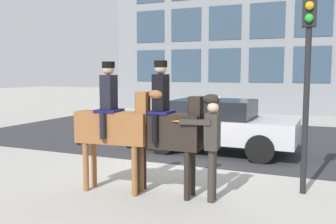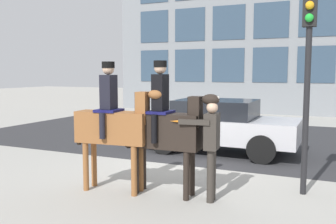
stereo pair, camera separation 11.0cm
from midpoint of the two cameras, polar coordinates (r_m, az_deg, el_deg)
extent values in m
plane|color=#9E9B93|center=(8.81, 1.65, -8.90)|extent=(80.00, 80.00, 0.00)
cube|color=#2D2D30|center=(13.22, 9.62, -3.91)|extent=(18.35, 8.50, 0.01)
cube|color=#33475B|center=(23.06, -1.96, 7.05)|extent=(1.85, 0.02, 1.88)
cube|color=#33475B|center=(22.14, 3.44, 7.08)|extent=(1.85, 0.02, 1.88)
cube|color=#33475B|center=(21.43, 9.26, 7.05)|extent=(1.85, 0.02, 1.88)
cube|color=#33475B|center=(20.95, 15.41, 6.94)|extent=(1.85, 0.02, 1.88)
cube|color=#33475B|center=(20.71, 21.77, 6.74)|extent=(1.85, 0.02, 1.88)
cube|color=#33475B|center=(23.22, -1.99, 12.86)|extent=(1.85, 0.02, 1.88)
cube|color=#33475B|center=(22.31, 3.48, 13.14)|extent=(1.85, 0.02, 1.88)
cube|color=#33475B|center=(21.60, 9.37, 13.30)|extent=(1.85, 0.02, 1.88)
cube|color=#33475B|center=(21.12, 15.59, 13.33)|extent=(1.85, 0.02, 1.88)
cube|color=#33475B|center=(20.89, 22.03, 13.20)|extent=(1.85, 0.02, 1.88)
cube|color=brown|center=(7.17, -8.01, -2.31)|extent=(1.44, 0.57, 0.60)
cylinder|color=brown|center=(7.25, -3.75, -8.36)|extent=(0.11, 0.11, 0.94)
cylinder|color=brown|center=(6.98, -4.74, -8.94)|extent=(0.11, 0.11, 0.94)
cylinder|color=brown|center=(7.69, -10.80, -7.61)|extent=(0.11, 0.11, 0.94)
cylinder|color=brown|center=(7.43, -11.99, -8.12)|extent=(0.11, 0.11, 0.94)
cube|color=brown|center=(6.87, -3.45, 0.62)|extent=(0.22, 0.26, 0.59)
cube|color=black|center=(6.91, -4.37, 0.81)|extent=(0.05, 0.08, 0.53)
ellipsoid|color=brown|center=(6.75, -1.42, 2.69)|extent=(0.31, 0.22, 0.17)
cube|color=silver|center=(6.72, -0.73, 2.85)|extent=(0.11, 0.06, 0.07)
cylinder|color=black|center=(7.55, -13.04, -2.79)|extent=(0.09, 0.09, 0.55)
cube|color=#14144C|center=(7.17, -8.55, 0.24)|extent=(0.46, 0.52, 0.05)
cube|color=black|center=(7.14, -8.60, 3.04)|extent=(0.25, 0.34, 0.64)
sphere|color=#D1A889|center=(7.13, -8.65, 6.50)|extent=(0.22, 0.22, 0.22)
cylinder|color=black|center=(7.13, -8.66, 7.12)|extent=(0.24, 0.24, 0.12)
cylinder|color=black|center=(7.43, -7.56, -1.54)|extent=(0.11, 0.11, 0.48)
cylinder|color=black|center=(6.96, -9.55, -2.09)|extent=(0.11, 0.11, 0.48)
cube|color=black|center=(6.90, -0.19, -2.84)|extent=(1.41, 0.47, 0.64)
cylinder|color=black|center=(7.02, 4.13, -9.06)|extent=(0.11, 0.11, 0.89)
cylinder|color=black|center=(6.74, 3.27, -9.70)|extent=(0.11, 0.11, 0.89)
cylinder|color=black|center=(7.39, -3.33, -8.28)|extent=(0.11, 0.11, 0.89)
cylinder|color=black|center=(7.13, -4.44, -8.83)|extent=(0.11, 0.11, 0.89)
cube|color=black|center=(6.63, 4.69, 0.02)|extent=(0.21, 0.25, 0.55)
cube|color=black|center=(6.67, 3.71, 0.23)|extent=(0.04, 0.08, 0.50)
ellipsoid|color=black|center=(6.53, 6.99, 1.90)|extent=(0.32, 0.21, 0.19)
cube|color=silver|center=(6.51, 7.80, 2.05)|extent=(0.12, 0.05, 0.08)
cylinder|color=black|center=(7.23, -5.58, -3.31)|extent=(0.09, 0.09, 0.55)
cube|color=#14144C|center=(6.88, -0.73, -0.01)|extent=(0.43, 0.49, 0.05)
cube|color=black|center=(6.85, -0.73, 3.00)|extent=(0.23, 0.32, 0.66)
sphere|color=#D1A889|center=(6.84, -0.74, 6.70)|extent=(0.22, 0.22, 0.22)
cylinder|color=black|center=(6.84, -0.74, 7.34)|extent=(0.24, 0.24, 0.12)
cylinder|color=black|center=(7.16, 0.14, -1.99)|extent=(0.11, 0.11, 0.51)
cylinder|color=black|center=(6.67, -1.66, -2.59)|extent=(0.11, 0.11, 0.51)
cylinder|color=#332D28|center=(6.66, 6.97, -9.70)|extent=(0.13, 0.13, 0.94)
cylinder|color=#332D28|center=(6.81, 7.23, -9.34)|extent=(0.13, 0.13, 0.94)
cube|color=#332D28|center=(6.57, 7.19, -2.93)|extent=(0.26, 0.42, 0.63)
sphere|color=#D1A889|center=(6.52, 7.24, 0.68)|extent=(0.20, 0.20, 0.20)
cube|color=#332D28|center=(6.43, 4.50, -1.54)|extent=(0.56, 0.15, 0.09)
cone|color=orange|center=(6.52, 1.53, -1.42)|extent=(0.18, 0.06, 0.04)
cube|color=#B7B7BC|center=(10.75, 8.17, -2.53)|extent=(4.33, 1.91, 0.63)
cube|color=black|center=(10.71, 7.66, 0.51)|extent=(2.17, 1.68, 0.50)
cylinder|color=black|center=(9.67, 14.38, -5.52)|extent=(0.73, 0.23, 0.73)
cylinder|color=black|center=(11.37, 15.91, -3.83)|extent=(0.73, 0.23, 0.73)
cylinder|color=black|center=(10.45, -0.33, -4.46)|extent=(0.73, 0.23, 0.73)
cylinder|color=black|center=(12.05, 3.16, -3.06)|extent=(0.73, 0.23, 0.73)
cylinder|color=black|center=(7.34, 20.69, -0.04)|extent=(0.11, 0.11, 3.09)
cube|color=black|center=(7.40, 21.26, 14.79)|extent=(0.24, 0.19, 0.72)
sphere|color=orange|center=(7.28, 21.21, 14.94)|extent=(0.15, 0.15, 0.15)
sphere|color=green|center=(7.25, 21.14, 13.25)|extent=(0.15, 0.15, 0.15)
camera|label=1|loc=(0.05, -89.58, 0.04)|focal=40.00mm
camera|label=2|loc=(0.05, 90.42, -0.04)|focal=40.00mm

